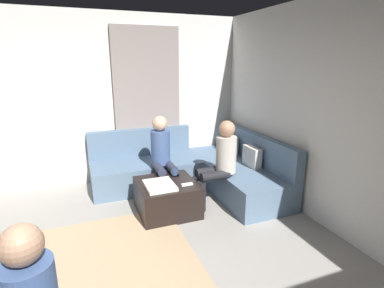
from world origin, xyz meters
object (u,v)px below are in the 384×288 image
object	(u,v)px
game_remote	(187,184)
person_on_couch_back	(220,160)
sectional_couch	(196,170)
coffee_mug	(174,172)
person_on_couch_side	(162,154)
ottoman	(167,197)

from	to	relation	value
game_remote	person_on_couch_back	bearing A→B (deg)	103.24
sectional_couch	coffee_mug	distance (m)	0.69
person_on_couch_back	game_remote	bearing A→B (deg)	103.24
coffee_mug	person_on_couch_side	world-z (taller)	person_on_couch_side
ottoman	person_on_couch_back	size ratio (longest dim) A/B	0.63
game_remote	person_on_couch_back	size ratio (longest dim) A/B	0.12
sectional_couch	ottoman	bearing A→B (deg)	-46.34
person_on_couch_back	coffee_mug	bearing A→B (deg)	63.55
person_on_couch_back	sectional_couch	bearing A→B (deg)	4.43
game_remote	person_on_couch_back	distance (m)	0.58
coffee_mug	game_remote	bearing A→B (deg)	5.71
coffee_mug	sectional_couch	bearing A→B (deg)	130.65
game_remote	coffee_mug	bearing A→B (deg)	-174.29
ottoman	coffee_mug	xyz separation A→B (m)	(-0.22, 0.18, 0.26)
ottoman	coffee_mug	world-z (taller)	coffee_mug
coffee_mug	person_on_couch_side	distance (m)	0.35
person_on_couch_side	game_remote	bearing A→B (deg)	100.66
coffee_mug	person_on_couch_back	bearing A→B (deg)	63.55
sectional_couch	person_on_couch_back	distance (m)	0.81
ottoman	person_on_couch_side	distance (m)	0.68
sectional_couch	person_on_couch_back	bearing A→B (deg)	4.43
ottoman	person_on_couch_back	xyz separation A→B (m)	(0.06, 0.74, 0.45)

